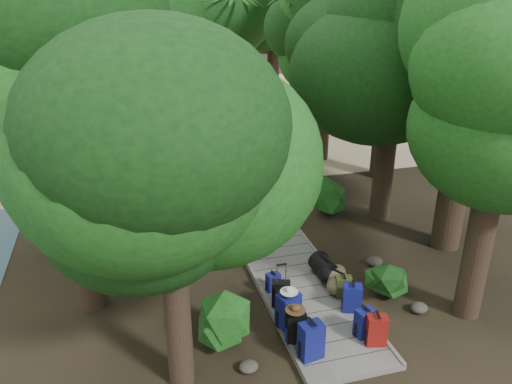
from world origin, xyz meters
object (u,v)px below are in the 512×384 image
object	(u,v)px
backpack_left_d	(273,281)
backpack_right_b	(365,321)
suitcase_on_boardwalk	(281,294)
backpack_left_b	(296,326)
duffel_right_khaki	(336,279)
backpack_right_c	(352,296)
backpack_right_a	(376,329)
duffel_right_black	(324,267)
sun_lounger	(275,129)
lone_suitcase_on_sand	(230,153)
backpack_right_d	(344,286)
kayak	(138,144)
backpack_left_a	(311,339)
backpack_left_c	(288,308)

from	to	relation	value
backpack_left_d	backpack_right_b	distance (m)	2.44
suitcase_on_boardwalk	backpack_left_b	bearing A→B (deg)	-75.36
duffel_right_khaki	backpack_right_c	bearing A→B (deg)	-122.92
backpack_left_b	backpack_right_b	size ratio (longest dim) A/B	1.07
backpack_right_a	duffel_right_khaki	xyz separation A→B (m)	(0.07, 2.06, -0.14)
duffel_right_khaki	backpack_left_b	bearing A→B (deg)	-165.39
backpack_right_b	duffel_right_black	distance (m)	2.34
backpack_right_a	sun_lounger	bearing A→B (deg)	94.52
backpack_left_d	backpack_right_a	xyz separation A→B (m)	(1.41, -2.35, 0.11)
duffel_right_khaki	sun_lounger	size ratio (longest dim) A/B	0.34
backpack_left_b	duffel_right_black	xyz separation A→B (m)	(1.49, 2.12, -0.13)
suitcase_on_boardwalk	lone_suitcase_on_sand	bearing A→B (deg)	101.45
backpack_right_a	backpack_left_b	bearing A→B (deg)	175.81
backpack_right_c	duffel_right_khaki	bearing A→B (deg)	108.14
backpack_right_a	suitcase_on_boardwalk	size ratio (longest dim) A/B	1.12
backpack_left_d	backpack_right_d	bearing A→B (deg)	-34.26
kayak	backpack_right_a	bearing A→B (deg)	-56.46
backpack_right_a	duffel_right_black	size ratio (longest dim) A/B	0.94
lone_suitcase_on_sand	backpack_right_b	bearing A→B (deg)	-82.71
backpack_left_d	backpack_right_d	size ratio (longest dim) A/B	0.87
backpack_left_d	kayak	bearing A→B (deg)	91.27
backpack_right_b	lone_suitcase_on_sand	distance (m)	11.74
backpack_right_a	backpack_right_d	bearing A→B (deg)	102.15
duffel_right_khaki	backpack_right_d	bearing A→B (deg)	-119.93
backpack_left_d	lone_suitcase_on_sand	world-z (taller)	lone_suitcase_on_sand
backpack_left_a	lone_suitcase_on_sand	bearing A→B (deg)	74.86
backpack_right_a	duffel_right_khaki	distance (m)	2.07
backpack_left_a	duffel_right_black	xyz separation A→B (m)	(1.38, 2.64, -0.19)
sun_lounger	lone_suitcase_on_sand	bearing A→B (deg)	-152.49
backpack_left_a	backpack_right_b	size ratio (longest dim) A/B	1.25
backpack_right_c	suitcase_on_boardwalk	xyz separation A→B (m)	(-1.46, 0.56, -0.03)
backpack_right_c	sun_lounger	distance (m)	13.99
backpack_right_d	kayak	size ratio (longest dim) A/B	0.17
backpack_left_c	suitcase_on_boardwalk	xyz separation A→B (m)	(0.07, 0.70, -0.12)
backpack_right_d	duffel_right_black	xyz separation A→B (m)	(-0.09, 0.95, -0.04)
backpack_right_b	lone_suitcase_on_sand	xyz separation A→B (m)	(-0.13, 11.74, -0.15)
backpack_left_c	backpack_right_d	size ratio (longest dim) A/B	1.56
backpack_left_c	lone_suitcase_on_sand	world-z (taller)	backpack_left_c
backpack_left_d	duffel_right_khaki	size ratio (longest dim) A/B	0.76
backpack_right_b	duffel_right_khaki	bearing A→B (deg)	70.56
kayak	sun_lounger	size ratio (longest dim) A/B	1.76
backpack_left_c	duffel_right_khaki	xyz separation A→B (m)	(1.58, 1.06, -0.22)
duffel_right_khaki	kayak	distance (m)	13.23
backpack_left_c	lone_suitcase_on_sand	distance (m)	11.11
lone_suitcase_on_sand	sun_lounger	distance (m)	4.03
backpack_left_a	backpack_left_b	xyz separation A→B (m)	(-0.11, 0.52, -0.06)
lone_suitcase_on_sand	kayak	xyz separation A→B (m)	(-3.58, 2.67, -0.13)
duffel_right_khaki	kayak	size ratio (longest dim) A/B	0.19
duffel_right_khaki	lone_suitcase_on_sand	size ratio (longest dim) A/B	1.07
backpack_left_a	backpack_right_c	world-z (taller)	backpack_left_a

